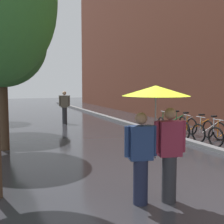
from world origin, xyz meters
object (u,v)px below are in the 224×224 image
street_tree_1 (1,42)px  parked_bicycle_1 (209,131)px  couple_under_umbrella (156,124)px  parked_bicycle_3 (182,126)px  parked_bicycle_4 (172,124)px  pedestrian_walking_midground (65,107)px  parked_bicycle_2 (197,129)px

street_tree_1 → parked_bicycle_1: bearing=-10.8°
couple_under_umbrella → parked_bicycle_3: bearing=51.1°
street_tree_1 → parked_bicycle_3: (6.84, 0.11, -3.03)m
parked_bicycle_4 → couple_under_umbrella: bearing=-125.5°
parked_bicycle_4 → pedestrian_walking_midground: 6.02m
couple_under_umbrella → parked_bicycle_2: bearing=45.9°
street_tree_1 → parked_bicycle_4: bearing=7.6°
parked_bicycle_4 → pedestrian_walking_midground: pedestrian_walking_midground is taller
pedestrian_walking_midground → parked_bicycle_3: bearing=-56.5°
parked_bicycle_1 → pedestrian_walking_midground: 7.97m
parked_bicycle_4 → street_tree_1: bearing=-172.4°
pedestrian_walking_midground → parked_bicycle_4: bearing=-51.7°
parked_bicycle_2 → couple_under_umbrella: couple_under_umbrella is taller
pedestrian_walking_midground → street_tree_1: bearing=-119.6°
parked_bicycle_2 → parked_bicycle_1: bearing=-83.9°
street_tree_1 → pedestrian_walking_midground: street_tree_1 is taller
parked_bicycle_2 → parked_bicycle_4: (-0.05, 1.62, 0.00)m
parked_bicycle_3 → couple_under_umbrella: bearing=-128.9°
parked_bicycle_2 → parked_bicycle_4: bearing=91.9°
parked_bicycle_3 → couple_under_umbrella: couple_under_umbrella is taller
parked_bicycle_1 → parked_bicycle_3: bearing=97.5°
street_tree_1 → parked_bicycle_1: size_ratio=4.30×
parked_bicycle_2 → parked_bicycle_4: same height
parked_bicycle_4 → couple_under_umbrella: (-4.55, -6.37, 1.05)m
parked_bicycle_3 → couple_under_umbrella: 7.22m
street_tree_1 → parked_bicycle_2: (6.97, -0.70, -3.03)m
parked_bicycle_4 → pedestrian_walking_midground: (-3.72, 4.71, 0.51)m
street_tree_1 → pedestrian_walking_midground: bearing=60.4°
parked_bicycle_1 → pedestrian_walking_midground: (-3.84, 6.97, 0.51)m
parked_bicycle_2 → pedestrian_walking_midground: 7.38m
parked_bicycle_1 → parked_bicycle_2: (-0.07, 0.64, 0.00)m
parked_bicycle_4 → couple_under_umbrella: size_ratio=0.56×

